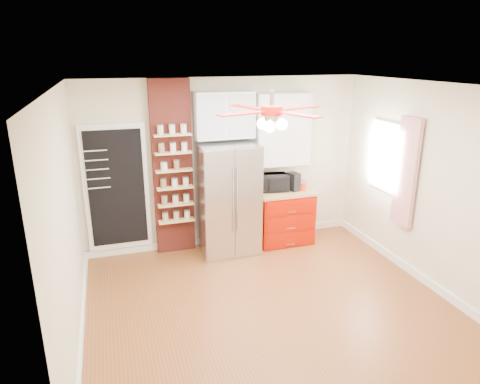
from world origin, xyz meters
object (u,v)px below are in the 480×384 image
object	(u,v)px
fridge	(228,199)
pantry_jar_oats	(164,166)
coffee_maker	(293,182)
toaster_oven	(273,183)
red_cabinet	(283,216)
ceiling_fan	(272,111)
canister_left	(302,186)

from	to	relation	value
fridge	pantry_jar_oats	world-z (taller)	fridge
coffee_maker	toaster_oven	bearing A→B (deg)	144.49
coffee_maker	pantry_jar_oats	xyz separation A→B (m)	(-2.06, 0.13, 0.38)
red_cabinet	ceiling_fan	xyz separation A→B (m)	(-0.92, -1.68, 1.97)
red_cabinet	canister_left	xyz separation A→B (m)	(0.28, -0.07, 0.51)
coffee_maker	ceiling_fan	bearing A→B (deg)	-140.88
ceiling_fan	toaster_oven	xyz separation A→B (m)	(0.74, 1.75, -1.39)
red_cabinet	pantry_jar_oats	xyz separation A→B (m)	(-1.92, 0.10, 0.98)
red_cabinet	ceiling_fan	size ratio (longest dim) A/B	0.67
ceiling_fan	pantry_jar_oats	xyz separation A→B (m)	(-1.00, 1.78, -0.99)
red_cabinet	coffee_maker	xyz separation A→B (m)	(0.14, -0.03, 0.60)
toaster_oven	canister_left	bearing A→B (deg)	-11.01
fridge	toaster_oven	xyz separation A→B (m)	(0.79, 0.12, 0.16)
ceiling_fan	coffee_maker	world-z (taller)	ceiling_fan
fridge	red_cabinet	size ratio (longest dim) A/B	1.86
coffee_maker	fridge	bearing A→B (deg)	162.91
ceiling_fan	fridge	bearing A→B (deg)	91.76
fridge	canister_left	distance (m)	1.26
red_cabinet	toaster_oven	distance (m)	0.61
fridge	coffee_maker	size ratio (longest dim) A/B	5.89
red_cabinet	ceiling_fan	world-z (taller)	ceiling_fan
red_cabinet	pantry_jar_oats	bearing A→B (deg)	177.06
fridge	coffee_maker	world-z (taller)	fridge
canister_left	pantry_jar_oats	world-z (taller)	pantry_jar_oats
ceiling_fan	pantry_jar_oats	distance (m)	2.27
red_cabinet	canister_left	bearing A→B (deg)	-14.19
fridge	pantry_jar_oats	bearing A→B (deg)	171.11
coffee_maker	red_cabinet	bearing A→B (deg)	149.84
ceiling_fan	pantry_jar_oats	bearing A→B (deg)	119.31
toaster_oven	coffee_maker	xyz separation A→B (m)	(0.32, -0.10, 0.02)
toaster_oven	red_cabinet	bearing A→B (deg)	-15.43
ceiling_fan	red_cabinet	bearing A→B (deg)	61.29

